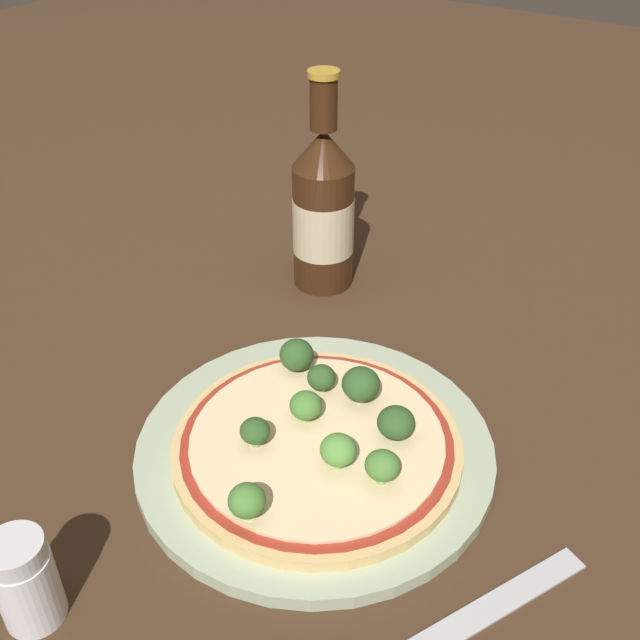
{
  "coord_description": "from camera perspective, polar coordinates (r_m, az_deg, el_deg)",
  "views": [
    {
      "loc": [
        0.22,
        -0.35,
        0.43
      ],
      "look_at": [
        -0.07,
        0.08,
        0.06
      ],
      "focal_mm": 42.0,
      "sensor_mm": 36.0,
      "label": 1
    }
  ],
  "objects": [
    {
      "name": "broccoli_floret_5",
      "position": [
        0.59,
        -1.09,
        -6.54
      ],
      "size": [
        0.03,
        0.03,
        0.03
      ],
      "color": "#89A866",
      "rests_on": "pizza"
    },
    {
      "name": "broccoli_floret_7",
      "position": [
        0.61,
        0.1,
        -4.41
      ],
      "size": [
        0.02,
        0.02,
        0.02
      ],
      "color": "#89A866",
      "rests_on": "pizza"
    },
    {
      "name": "broccoli_floret_0",
      "position": [
        0.63,
        -1.79,
        -2.67
      ],
      "size": [
        0.03,
        0.03,
        0.03
      ],
      "color": "#89A866",
      "rests_on": "pizza"
    },
    {
      "name": "broccoli_floret_4",
      "position": [
        0.54,
        4.79,
        -11.01
      ],
      "size": [
        0.03,
        0.03,
        0.03
      ],
      "color": "#89A866",
      "rests_on": "pizza"
    },
    {
      "name": "broccoli_floret_6",
      "position": [
        0.52,
        -5.59,
        -13.55
      ],
      "size": [
        0.03,
        0.03,
        0.03
      ],
      "color": "#89A866",
      "rests_on": "pizza"
    },
    {
      "name": "broccoli_floret_3",
      "position": [
        0.57,
        -4.97,
        -8.44
      ],
      "size": [
        0.02,
        0.02,
        0.02
      ],
      "color": "#89A866",
      "rests_on": "pizza"
    },
    {
      "name": "beer_bottle",
      "position": [
        0.77,
        0.26,
        8.43
      ],
      "size": [
        0.06,
        0.06,
        0.23
      ],
      "color": "#381E0F",
      "rests_on": "ground_plane"
    },
    {
      "name": "pizza",
      "position": [
        0.59,
        -0.22,
        -9.42
      ],
      "size": [
        0.22,
        0.22,
        0.01
      ],
      "color": "tan",
      "rests_on": "plate"
    },
    {
      "name": "broccoli_floret_8",
      "position": [
        0.57,
        5.81,
        -7.79
      ],
      "size": [
        0.03,
        0.03,
        0.03
      ],
      "color": "#89A866",
      "rests_on": "pizza"
    },
    {
      "name": "plate",
      "position": [
        0.6,
        -0.59,
        -9.96
      ],
      "size": [
        0.28,
        0.28,
        0.01
      ],
      "color": "#A3B293",
      "rests_on": "ground_plane"
    },
    {
      "name": "fork",
      "position": [
        0.52,
        12.35,
        -20.87
      ],
      "size": [
        0.09,
        0.16,
        0.0
      ],
      "rotation": [
        0.0,
        0.0,
        1.14
      ],
      "color": "#B2B2B7",
      "rests_on": "ground_plane"
    },
    {
      "name": "broccoli_floret_2",
      "position": [
        0.55,
        1.39,
        -9.89
      ],
      "size": [
        0.03,
        0.03,
        0.03
      ],
      "color": "#89A866",
      "rests_on": "pizza"
    },
    {
      "name": "ground_plane",
      "position": [
        0.6,
        1.17,
        -10.91
      ],
      "size": [
        3.0,
        3.0,
        0.0
      ],
      "primitive_type": "plane",
      "color": "#3D2819"
    },
    {
      "name": "broccoli_floret_1",
      "position": [
        0.6,
        3.13,
        -4.9
      ],
      "size": [
        0.03,
        0.03,
        0.03
      ],
      "color": "#89A866",
      "rests_on": "pizza"
    },
    {
      "name": "pepper_shaker",
      "position": [
        0.52,
        -21.53,
        -18.01
      ],
      "size": [
        0.04,
        0.04,
        0.07
      ],
      "color": "silver",
      "rests_on": "ground_plane"
    }
  ]
}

